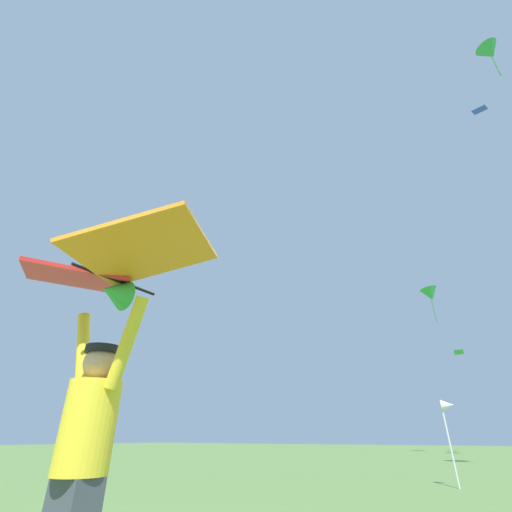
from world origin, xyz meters
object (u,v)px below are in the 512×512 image
object	(u,v)px
distant_kite_blue_low_right	(479,109)
distant_kite_green_mid_right	(430,294)
held_stunt_kite	(108,271)
distant_kite_green_low_left	(490,52)
marker_flag	(448,411)
kite_flyer_person	(83,454)
distant_kite_green_mid_left	(459,352)

from	to	relation	value
distant_kite_blue_low_right	distant_kite_green_mid_right	bearing A→B (deg)	134.49
held_stunt_kite	distant_kite_blue_low_right	size ratio (longest dim) A/B	1.70
distant_kite_green_low_left	marker_flag	world-z (taller)	distant_kite_green_low_left
kite_flyer_person	distant_kite_green_mid_left	xyz separation A→B (m)	(1.07, 33.97, 6.66)
held_stunt_kite	kite_flyer_person	bearing A→B (deg)	86.31
held_stunt_kite	marker_flag	size ratio (longest dim) A/B	1.06
kite_flyer_person	distant_kite_green_mid_right	xyz separation A→B (m)	(0.35, 27.76, 10.08)
distant_kite_green_low_left	marker_flag	bearing A→B (deg)	-125.83
distant_kite_blue_low_right	marker_flag	distance (m)	24.13
held_stunt_kite	distant_kite_green_low_left	size ratio (longest dim) A/B	0.71
distant_kite_green_low_left	distant_kite_green_mid_right	size ratio (longest dim) A/B	0.97
kite_flyer_person	marker_flag	size ratio (longest dim) A/B	1.04
kite_flyer_person	distant_kite_green_mid_left	distance (m)	34.64
kite_flyer_person	held_stunt_kite	bearing A→B (deg)	-93.69
distant_kite_green_low_left	distant_kite_blue_low_right	bearing A→B (deg)	99.37
distant_kite_blue_low_right	distant_kite_green_low_left	world-z (taller)	distant_kite_green_low_left
distant_kite_green_low_left	distant_kite_green_mid_left	world-z (taller)	distant_kite_green_low_left
kite_flyer_person	distant_kite_green_mid_left	world-z (taller)	distant_kite_green_mid_left
distant_kite_green_mid_left	distant_kite_green_mid_right	xyz separation A→B (m)	(-0.72, -6.21, 3.42)
kite_flyer_person	distant_kite_green_mid_right	size ratio (longest dim) A/B	0.67
kite_flyer_person	held_stunt_kite	distance (m)	1.24
distant_kite_green_low_left	marker_flag	distance (m)	22.45
kite_flyer_person	marker_flag	distance (m)	8.96
distant_kite_green_low_left	distant_kite_green_mid_left	bearing A→B (deg)	110.24
marker_flag	kite_flyer_person	bearing A→B (deg)	-98.78
distant_kite_blue_low_right	distant_kite_green_low_left	xyz separation A→B (m)	(0.72, -4.35, 0.11)
distant_kite_blue_low_right	distant_kite_green_mid_right	world-z (taller)	distant_kite_blue_low_right
distant_kite_green_low_left	kite_flyer_person	bearing A→B (deg)	-113.18
kite_flyer_person	distant_kite_blue_low_right	xyz separation A→B (m)	(6.59, 21.42, 20.58)
distant_kite_green_mid_left	marker_flag	distance (m)	25.84
distant_kite_green_mid_left	distant_kite_green_mid_right	world-z (taller)	distant_kite_green_mid_right
kite_flyer_person	held_stunt_kite	world-z (taller)	held_stunt_kite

